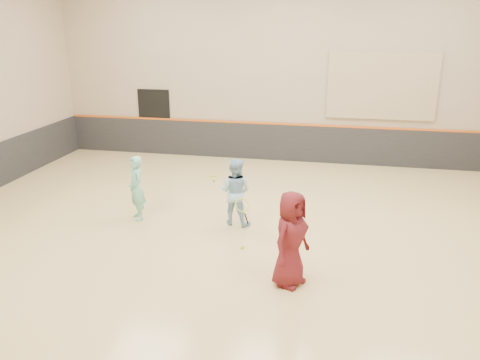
% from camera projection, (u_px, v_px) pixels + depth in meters
% --- Properties ---
extents(room, '(15.04, 12.04, 6.22)m').
position_uv_depth(room, '(256.00, 203.00, 9.54)').
color(room, tan).
rests_on(room, ground).
extents(wainscot_back, '(14.90, 0.04, 1.20)m').
position_uv_depth(wainscot_back, '(287.00, 143.00, 15.15)').
color(wainscot_back, '#232326').
rests_on(wainscot_back, floor).
extents(accent_stripe, '(14.90, 0.03, 0.06)m').
position_uv_depth(accent_stripe, '(287.00, 124.00, 14.95)').
color(accent_stripe, '#D85914').
rests_on(accent_stripe, wall_back).
extents(acoustic_panel, '(3.20, 0.08, 2.00)m').
position_uv_depth(acoustic_panel, '(382.00, 86.00, 14.00)').
color(acoustic_panel, tan).
rests_on(acoustic_panel, wall_back).
extents(doorway, '(1.10, 0.05, 2.20)m').
position_uv_depth(doorway, '(155.00, 122.00, 15.85)').
color(doorway, black).
rests_on(doorway, floor).
extents(girl, '(0.62, 0.65, 1.49)m').
position_uv_depth(girl, '(136.00, 188.00, 10.60)').
color(girl, '#78D1BD').
rests_on(girl, floor).
extents(instructor, '(0.84, 0.71, 1.52)m').
position_uv_depth(instructor, '(235.00, 192.00, 10.34)').
color(instructor, '#9ACCEE').
rests_on(instructor, floor).
extents(young_man, '(0.87, 0.99, 1.70)m').
position_uv_depth(young_man, '(291.00, 239.00, 7.88)').
color(young_man, '#59151B').
rests_on(young_man, floor).
extents(held_racket, '(0.51, 0.51, 0.54)m').
position_uv_depth(held_racket, '(242.00, 205.00, 10.03)').
color(held_racket, '#B4D62E').
rests_on(held_racket, instructor).
extents(spare_racket, '(0.72, 0.72, 0.09)m').
position_uv_depth(spare_racket, '(213.00, 177.00, 13.60)').
color(spare_racket, '#C0E532').
rests_on(spare_racket, floor).
extents(ball_under_racket, '(0.07, 0.07, 0.07)m').
position_uv_depth(ball_under_racket, '(243.00, 247.00, 9.38)').
color(ball_under_racket, '#CEE635').
rests_on(ball_under_racket, floor).
extents(ball_in_hand, '(0.07, 0.07, 0.07)m').
position_uv_depth(ball_in_hand, '(295.00, 226.00, 7.68)').
color(ball_in_hand, yellow).
rests_on(ball_in_hand, young_man).
extents(ball_beside_spare, '(0.07, 0.07, 0.07)m').
position_uv_depth(ball_beside_spare, '(282.00, 224.00, 10.46)').
color(ball_beside_spare, '#CBEC36').
rests_on(ball_beside_spare, floor).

